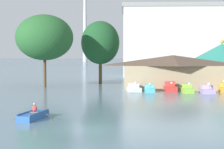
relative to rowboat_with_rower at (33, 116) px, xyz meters
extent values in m
plane|color=slate|center=(4.49, -3.66, -0.28)|extent=(2000.00, 2000.00, 0.00)
cube|color=#2D60AD|center=(0.00, -0.01, -0.03)|extent=(1.91, 3.68, 0.50)
cube|color=#2D60AD|center=(0.52, -0.13, 0.27)|extent=(0.83, 3.28, 0.10)
cube|color=#2D60AD|center=(-0.53, 0.11, 0.27)|extent=(0.83, 3.28, 0.10)
cube|color=#997F5B|center=(0.05, 0.25, 0.24)|extent=(1.03, 0.45, 0.04)
ellipsoid|color=#BF3F3F|center=(0.05, 0.25, 0.53)|extent=(0.50, 0.41, 0.54)
sphere|color=tan|center=(0.05, 0.25, 0.91)|extent=(0.22, 0.22, 0.22)
cylinder|color=tan|center=(1.54, -0.27, -0.12)|extent=(0.48, 1.94, 0.92)
cylinder|color=tan|center=(-1.51, 0.42, -0.12)|extent=(0.48, 1.94, 0.92)
cube|color=white|center=(8.82, 22.98, 0.00)|extent=(2.15, 2.76, 0.56)
cube|color=white|center=(8.75, 23.28, 0.57)|extent=(1.61, 1.39, 0.59)
cylinder|color=white|center=(9.04, 22.03, 0.55)|extent=(0.14, 0.14, 0.54)
sphere|color=white|center=(9.04, 22.03, 1.01)|extent=(0.38, 0.38, 0.38)
cube|color=#4CB7CC|center=(10.97, 22.09, 0.00)|extent=(1.40, 2.77, 0.57)
cube|color=#5DCDE2|center=(10.97, 22.44, 0.55)|extent=(1.18, 1.25, 0.52)
cylinder|color=#4CB7CC|center=(10.96, 20.99, 0.55)|extent=(0.14, 0.14, 0.52)
sphere|color=white|center=(10.96, 20.99, 0.96)|extent=(0.29, 0.29, 0.29)
cube|color=red|center=(14.04, 23.00, 0.08)|extent=(1.71, 2.62, 0.73)
cube|color=#E8423C|center=(14.03, 23.32, 0.79)|extent=(1.44, 1.19, 0.69)
cylinder|color=red|center=(14.06, 21.96, 0.67)|extent=(0.14, 0.14, 0.45)
sphere|color=white|center=(14.06, 21.96, 1.04)|extent=(0.28, 0.28, 0.28)
cube|color=#8CCC3F|center=(16.15, 21.19, 0.07)|extent=(1.49, 2.56, 0.72)
cube|color=#A0E24F|center=(16.13, 21.50, 0.69)|extent=(1.21, 1.19, 0.52)
cylinder|color=#8CCC3F|center=(16.22, 20.21, 0.66)|extent=(0.14, 0.14, 0.46)
sphere|color=white|center=(16.22, 20.21, 1.06)|extent=(0.34, 0.34, 0.34)
cube|color=#B299D8|center=(18.76, 20.70, 0.02)|extent=(1.76, 2.32, 0.61)
cube|color=#C8ADF0|center=(18.75, 20.98, 0.59)|extent=(1.46, 1.07, 0.52)
cylinder|color=#B299D8|center=(18.79, 19.80, 0.59)|extent=(0.14, 0.14, 0.53)
sphere|color=white|center=(18.79, 19.80, 1.05)|extent=(0.40, 0.40, 0.40)
cube|color=orange|center=(21.71, 22.92, 0.05)|extent=(2.20, 2.96, 0.67)
cube|color=gold|center=(21.81, 23.24, 0.71)|extent=(1.56, 1.51, 0.64)
cylinder|color=orange|center=(21.39, 21.92, 0.75)|extent=(0.14, 0.14, 0.73)
sphere|color=white|center=(21.39, 21.92, 1.31)|extent=(0.38, 0.38, 0.38)
cube|color=tan|center=(15.14, 28.26, 1.52)|extent=(15.36, 7.20, 3.61)
pyramid|color=brown|center=(15.14, 28.26, 4.15)|extent=(16.59, 8.28, 1.64)
cylinder|color=brown|center=(25.40, 37.79, 1.64)|extent=(9.29, 9.29, 3.85)
cone|color=teal|center=(25.40, 37.79, 5.34)|extent=(13.07, 13.07, 3.56)
sphere|color=#B7993D|center=(25.40, 37.79, 7.47)|extent=(0.70, 0.70, 0.70)
cylinder|color=brown|center=(-5.58, 29.64, 1.92)|extent=(0.47, 0.47, 4.41)
ellipsoid|color=#28602D|center=(-5.58, 29.64, 7.85)|extent=(9.35, 9.35, 7.44)
cylinder|color=brown|center=(3.03, 37.53, 1.53)|extent=(0.60, 0.60, 3.62)
ellipsoid|color=#1E5128|center=(3.03, 37.53, 7.31)|extent=(7.06, 7.06, 7.95)
cube|color=silver|center=(25.45, 65.08, 8.20)|extent=(36.25, 16.01, 16.97)
cube|color=#999993|center=(25.45, 65.08, 17.18)|extent=(36.98, 16.33, 1.00)
camera|label=1|loc=(7.19, -28.09, 4.74)|focal=57.00mm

